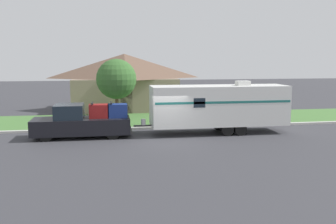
{
  "coord_description": "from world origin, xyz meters",
  "views": [
    {
      "loc": [
        -3.31,
        -20.59,
        4.65
      ],
      "look_at": [
        0.28,
        1.73,
        1.4
      ],
      "focal_mm": 40.0,
      "sensor_mm": 36.0,
      "label": 1
    }
  ],
  "objects": [
    {
      "name": "house_across_street",
      "position": [
        -1.8,
        13.96,
        2.63
      ],
      "size": [
        9.87,
        6.91,
        5.06
      ],
      "color": "gray",
      "rests_on": "ground_plane"
    },
    {
      "name": "ground_plane",
      "position": [
        0.0,
        0.0,
        0.0
      ],
      "size": [
        120.0,
        120.0,
        0.0
      ],
      "primitive_type": "plane",
      "color": "#38383D"
    },
    {
      "name": "pickup_truck",
      "position": [
        -4.86,
        1.73,
        0.91
      ],
      "size": [
        5.77,
        2.01,
        2.07
      ],
      "color": "black",
      "rests_on": "ground_plane"
    },
    {
      "name": "mailbox",
      "position": [
        8.38,
        4.61,
        0.98
      ],
      "size": [
        0.48,
        0.2,
        1.28
      ],
      "color": "brown",
      "rests_on": "ground_plane"
    },
    {
      "name": "lawn_strip",
      "position": [
        0.0,
        7.4,
        0.01
      ],
      "size": [
        80.0,
        7.0,
        0.03
      ],
      "color": "#477538",
      "rests_on": "ground_plane"
    },
    {
      "name": "curb_strip",
      "position": [
        0.0,
        3.75,
        0.07
      ],
      "size": [
        80.0,
        0.3,
        0.14
      ],
      "color": "beige",
      "rests_on": "ground_plane"
    },
    {
      "name": "tree_in_yard",
      "position": [
        -2.73,
        5.44,
        3.23
      ],
      "size": [
        2.77,
        2.77,
        4.63
      ],
      "color": "brown",
      "rests_on": "ground_plane"
    },
    {
      "name": "travel_trailer",
      "position": [
        3.5,
        1.73,
        1.75
      ],
      "size": [
        9.58,
        2.29,
        3.26
      ],
      "color": "black",
      "rests_on": "ground_plane"
    }
  ]
}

